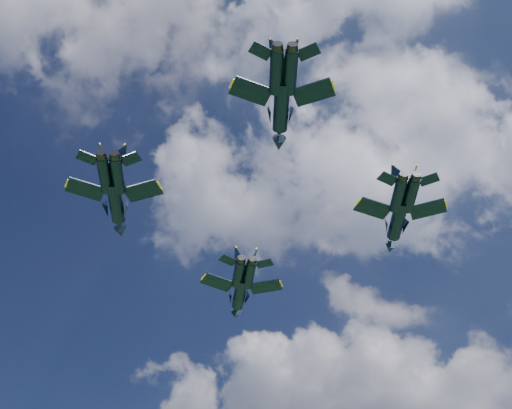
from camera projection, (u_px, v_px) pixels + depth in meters
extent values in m
cylinder|color=black|center=(240.00, 293.00, 93.74)|extent=(5.22, 8.67, 1.75)
cone|color=black|center=(236.00, 315.00, 97.69)|extent=(2.55, 2.98, 1.65)
ellipsoid|color=brown|center=(238.00, 303.00, 96.37)|extent=(2.02, 2.92, 0.80)
cube|color=black|center=(218.00, 282.00, 92.04)|extent=(4.90, 4.98, 0.17)
cube|color=black|center=(266.00, 287.00, 92.72)|extent=(4.57, 2.72, 0.17)
cube|color=black|center=(228.00, 260.00, 88.53)|extent=(2.57, 2.73, 0.14)
cube|color=black|center=(264.00, 263.00, 89.02)|extent=(2.41, 1.59, 0.14)
cube|color=black|center=(238.00, 257.00, 90.17)|extent=(1.83, 2.36, 2.92)
cube|color=black|center=(253.00, 259.00, 90.38)|extent=(1.59, 2.85, 2.92)
cylinder|color=black|center=(116.00, 201.00, 82.28)|extent=(4.64, 9.12, 1.80)
cone|color=black|center=(121.00, 232.00, 86.40)|extent=(2.46, 3.02, 1.70)
ellipsoid|color=brown|center=(119.00, 216.00, 85.01)|extent=(1.86, 3.03, 0.82)
cube|color=black|center=(85.00, 189.00, 80.76)|extent=(5.19, 4.99, 0.18)
cube|color=black|center=(143.00, 191.00, 80.96)|extent=(4.74, 2.85, 0.18)
cube|color=black|center=(87.00, 158.00, 77.03)|extent=(2.74, 2.78, 0.14)
cube|color=black|center=(131.00, 159.00, 77.17)|extent=(2.61, 1.86, 0.14)
cube|color=black|center=(103.00, 156.00, 78.63)|extent=(1.65, 2.59, 3.02)
cube|color=black|center=(121.00, 156.00, 78.69)|extent=(1.57, 2.99, 3.02)
cylinder|color=black|center=(398.00, 219.00, 80.86)|extent=(4.27, 8.63, 1.70)
cone|color=black|center=(390.00, 248.00, 84.75)|extent=(2.30, 2.84, 1.61)
ellipsoid|color=brown|center=(393.00, 233.00, 83.44)|extent=(1.73, 2.86, 0.78)
cube|color=black|center=(373.00, 208.00, 79.46)|extent=(4.92, 4.69, 0.17)
cube|color=black|center=(428.00, 209.00, 79.58)|extent=(4.51, 2.75, 0.17)
cube|color=black|center=(388.00, 179.00, 75.92)|extent=(2.60, 2.62, 0.13)
cube|color=black|center=(429.00, 180.00, 76.01)|extent=(2.48, 1.79, 0.13)
cube|color=black|center=(397.00, 176.00, 77.42)|extent=(1.52, 2.46, 2.85)
cube|color=black|center=(414.00, 176.00, 77.45)|extent=(1.47, 2.82, 2.85)
cylinder|color=black|center=(281.00, 106.00, 69.93)|extent=(4.18, 8.50, 1.68)
cone|color=black|center=(279.00, 144.00, 73.76)|extent=(2.26, 2.79, 1.58)
ellipsoid|color=brown|center=(280.00, 125.00, 72.47)|extent=(1.69, 2.82, 0.76)
cube|color=black|center=(251.00, 91.00, 68.56)|extent=(4.84, 4.61, 0.17)
cube|color=black|center=(313.00, 92.00, 68.66)|extent=(4.45, 2.72, 0.17)
cube|color=black|center=(261.00, 51.00, 65.07)|extent=(2.56, 2.58, 0.13)
cube|color=black|center=(308.00, 52.00, 65.15)|extent=(2.45, 1.77, 0.13)
cube|color=black|center=(274.00, 51.00, 66.54)|extent=(1.49, 2.43, 2.81)
cube|color=black|center=(294.00, 51.00, 66.57)|extent=(1.44, 2.78, 2.81)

